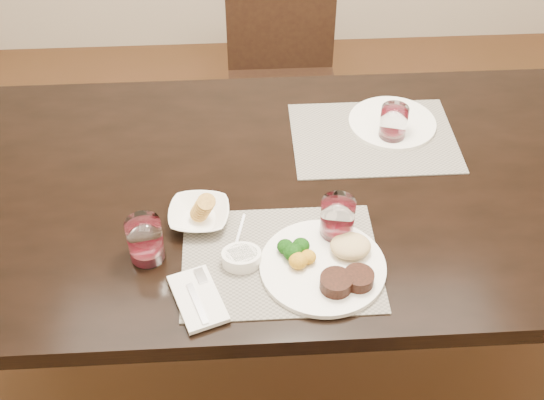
{
  "coord_description": "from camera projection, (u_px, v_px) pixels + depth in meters",
  "views": [
    {
      "loc": [
        -0.17,
        -1.33,
        1.95
      ],
      "look_at": [
        -0.1,
        -0.14,
        0.82
      ],
      "focal_mm": 45.0,
      "sensor_mm": 36.0,
      "label": 1
    }
  ],
  "objects": [
    {
      "name": "cracker_bowl",
      "position": [
        199.0,
        215.0,
        1.67
      ],
      "size": [
        0.16,
        0.16,
        0.07
      ],
      "rotation": [
        0.0,
        0.0,
        -0.08
      ],
      "color": "white",
      "rests_on": "placemat_near"
    },
    {
      "name": "napkin_fork",
      "position": [
        198.0,
        298.0,
        1.5
      ],
      "size": [
        0.14,
        0.19,
        0.02
      ],
      "rotation": [
        0.0,
        0.0,
        0.34
      ],
      "color": "white",
      "rests_on": "placemat_near"
    },
    {
      "name": "wine_glass_near",
      "position": [
        337.0,
        221.0,
        1.61
      ],
      "size": [
        0.08,
        0.08,
        0.11
      ],
      "rotation": [
        0.0,
        0.0,
        -0.02
      ],
      "color": "white",
      "rests_on": "placemat_near"
    },
    {
      "name": "wine_glass_side",
      "position": [
        146.0,
        242.0,
        1.57
      ],
      "size": [
        0.08,
        0.08,
        0.11
      ],
      "rotation": [
        0.0,
        0.0,
        -0.15
      ],
      "color": "white",
      "rests_on": "dining_table"
    },
    {
      "name": "placemat_near",
      "position": [
        281.0,
        260.0,
        1.59
      ],
      "size": [
        0.46,
        0.34,
        0.0
      ],
      "primitive_type": "cube",
      "color": "gray",
      "rests_on": "dining_table"
    },
    {
      "name": "steak_knife",
      "position": [
        335.0,
        273.0,
        1.55
      ],
      "size": [
        0.09,
        0.23,
        0.01
      ],
      "rotation": [
        0.0,
        0.0,
        -0.56
      ],
      "color": "white",
      "rests_on": "placemat_near"
    },
    {
      "name": "dining_table",
      "position": [
        306.0,
        204.0,
        1.85
      ],
      "size": [
        2.0,
        1.0,
        0.75
      ],
      "color": "black",
      "rests_on": "ground"
    },
    {
      "name": "chair_far",
      "position": [
        282.0,
        69.0,
        2.64
      ],
      "size": [
        0.42,
        0.42,
        0.9
      ],
      "color": "black",
      "rests_on": "ground"
    },
    {
      "name": "wine_glass_far",
      "position": [
        393.0,
        125.0,
        1.89
      ],
      "size": [
        0.08,
        0.08,
        0.1
      ],
      "rotation": [
        0.0,
        0.0,
        0.32
      ],
      "color": "white",
      "rests_on": "placemat_far"
    },
    {
      "name": "dinner_plate",
      "position": [
        329.0,
        264.0,
        1.56
      ],
      "size": [
        0.29,
        0.29,
        0.05
      ],
      "rotation": [
        0.0,
        0.0,
        -0.1
      ],
      "color": "white",
      "rests_on": "placemat_near"
    },
    {
      "name": "far_plate",
      "position": [
        392.0,
        123.0,
        1.97
      ],
      "size": [
        0.25,
        0.25,
        0.01
      ],
      "primitive_type": "cylinder",
      "color": "white",
      "rests_on": "placemat_far"
    },
    {
      "name": "placemat_far",
      "position": [
        373.0,
        137.0,
        1.93
      ],
      "size": [
        0.46,
        0.34,
        0.0
      ],
      "primitive_type": "cube",
      "color": "gray",
      "rests_on": "dining_table"
    },
    {
      "name": "sauce_ramekin",
      "position": [
        242.0,
        257.0,
        1.57
      ],
      "size": [
        0.09,
        0.14,
        0.07
      ],
      "rotation": [
        0.0,
        0.0,
        -0.38
      ],
      "color": "white",
      "rests_on": "placemat_near"
    },
    {
      "name": "ground_plane",
      "position": [
        300.0,
        346.0,
        2.31
      ],
      "size": [
        4.5,
        4.5,
        0.0
      ],
      "primitive_type": "plane",
      "color": "#432B15",
      "rests_on": "ground"
    }
  ]
}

